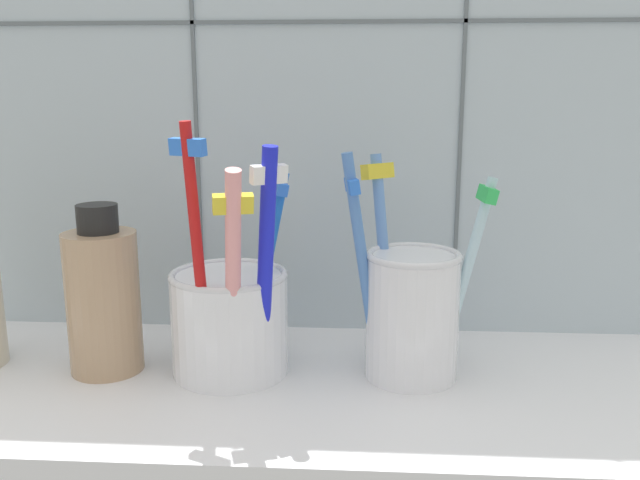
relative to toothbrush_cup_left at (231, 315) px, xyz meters
The scene contains 5 objects.
counter_slab 8.40cm from the toothbrush_cup_left, 11.66° to the right, with size 64.00×22.00×2.00cm, color silver.
tile_wall_back 20.37cm from the toothbrush_cup_left, 59.36° to the left, with size 64.00×2.20×45.00cm.
toothbrush_cup_left is the anchor object (origin of this frame).
toothbrush_cup_right 12.77cm from the toothbrush_cup_left, ahead, with size 10.56×7.12×16.03cm.
soap_bottle 9.29cm from the toothbrush_cup_left, behind, with size 5.18×5.18×12.24cm.
Camera 1 is at (2.73, -43.14, 21.85)cm, focal length 37.31 mm.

